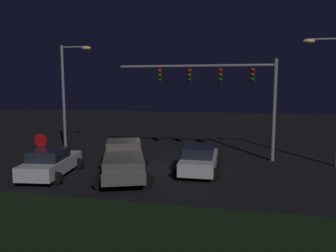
% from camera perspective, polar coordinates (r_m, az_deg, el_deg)
% --- Properties ---
extents(ground_plane, '(80.00, 80.00, 0.00)m').
position_cam_1_polar(ground_plane, '(19.57, -2.40, -7.27)').
color(ground_plane, black).
extents(grass_median, '(20.96, 5.80, 0.10)m').
position_cam_1_polar(grass_median, '(11.65, -13.85, -17.50)').
color(grass_median, black).
rests_on(grass_median, ground_plane).
extents(pickup_truck, '(4.05, 5.76, 1.80)m').
position_cam_1_polar(pickup_truck, '(17.56, -7.70, -5.65)').
color(pickup_truck, '#514C47').
rests_on(pickup_truck, ground_plane).
extents(car_sedan, '(2.84, 4.59, 1.51)m').
position_cam_1_polar(car_sedan, '(18.71, -19.69, -6.03)').
color(car_sedan, '#B7B7BC').
rests_on(car_sedan, ground_plane).
extents(car_sedan_far, '(2.52, 4.42, 1.51)m').
position_cam_1_polar(car_sedan_far, '(18.47, 5.46, -5.80)').
color(car_sedan_far, '#B7B7BC').
rests_on(car_sedan_far, ground_plane).
extents(traffic_signal_gantry, '(10.32, 0.56, 6.50)m').
position_cam_1_polar(traffic_signal_gantry, '(21.75, 9.19, 7.48)').
color(traffic_signal_gantry, slate).
rests_on(traffic_signal_gantry, ground_plane).
extents(street_lamp_left, '(2.37, 0.44, 7.70)m').
position_cam_1_polar(street_lamp_left, '(25.17, -16.80, 6.85)').
color(street_lamp_left, slate).
rests_on(street_lamp_left, ground_plane).
extents(street_lamp_right, '(2.36, 0.44, 7.65)m').
position_cam_1_polar(street_lamp_right, '(21.64, 26.65, 6.32)').
color(street_lamp_right, slate).
rests_on(street_lamp_right, ground_plane).
extents(stop_sign, '(0.76, 0.08, 2.23)m').
position_cam_1_polar(stop_sign, '(19.31, -21.18, -3.20)').
color(stop_sign, slate).
rests_on(stop_sign, ground_plane).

